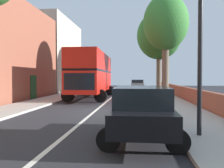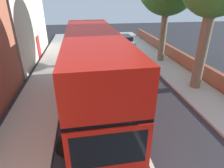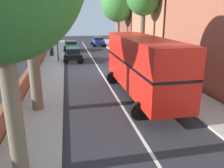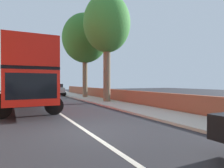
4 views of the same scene
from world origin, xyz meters
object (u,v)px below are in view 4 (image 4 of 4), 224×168
street_tree_right_3 (107,24)px  street_tree_right_1 (85,39)px  double_decker_bus (25,74)px  parked_car_silver_right_2 (55,89)px

street_tree_right_3 → street_tree_right_1: bearing=90.5°
double_decker_bus → street_tree_right_3: street_tree_right_3 is taller
parked_car_silver_right_2 → street_tree_right_3: size_ratio=0.44×
double_decker_bus → street_tree_right_1: 10.64m
double_decker_bus → parked_car_silver_right_2: size_ratio=2.48×
street_tree_right_1 → street_tree_right_3: size_ratio=1.01×
double_decker_bus → street_tree_right_1: street_tree_right_1 is taller
street_tree_right_1 → street_tree_right_3: bearing=-89.5°
parked_car_silver_right_2 → street_tree_right_1: 8.09m
street_tree_right_3 → parked_car_silver_right_2: bearing=103.3°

